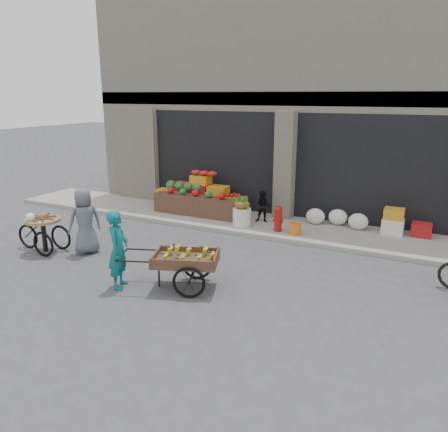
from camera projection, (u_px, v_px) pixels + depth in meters
The scene contains 13 objects.
ground at pixel (203, 280), 9.06m from camera, with size 80.00×80.00×0.00m, color #424244.
sidewalk at pixel (273, 226), 12.57m from camera, with size 18.00×2.20×0.12m, color gray.
building at pixel (316, 105), 15.07m from camera, with size 14.00×6.45×7.00m.
fruit_display at pixel (202, 195), 13.72m from camera, with size 3.10×1.12×1.24m.
pineapple_bin at pixel (242, 217), 12.38m from camera, with size 0.52×0.52×0.50m, color silver.
fire_hydrant at pixel (278, 217), 11.83m from camera, with size 0.22×0.22×0.71m.
orange_bucket at pixel (295, 229), 11.63m from camera, with size 0.32×0.32×0.30m, color orange.
right_bay_goods at pixel (371, 221), 11.86m from camera, with size 3.35×0.60×0.70m.
seated_person at pixel (263, 206), 12.67m from camera, with size 0.45×0.35×0.93m, color black.
banana_cart at pixel (183, 257), 8.54m from camera, with size 2.29×1.51×0.89m.
vendor_woman at pixel (118, 249), 8.55m from camera, with size 0.58×0.38×1.58m, color #0E6B6D.
tricycle_cart at pixel (43, 229), 10.59m from camera, with size 1.43×0.87×0.95m.
vendor_grey at pixel (85, 221), 10.43m from camera, with size 0.78×0.51×1.61m, color slate.
Camera 1 is at (4.15, -7.28, 3.72)m, focal length 35.00 mm.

